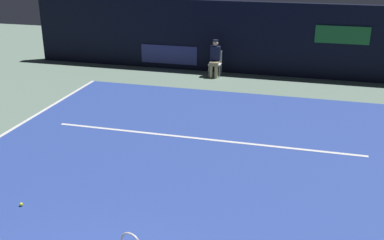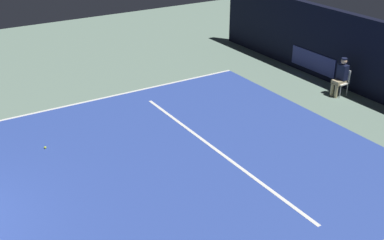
{
  "view_description": "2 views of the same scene",
  "coord_description": "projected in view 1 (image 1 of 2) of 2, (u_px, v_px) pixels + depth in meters",
  "views": [
    {
      "loc": [
        2.53,
        -3.06,
        4.58
      ],
      "look_at": [
        0.01,
        6.26,
        0.89
      ],
      "focal_mm": 43.95,
      "sensor_mm": 36.0,
      "label": 1
    },
    {
      "loc": [
        9.46,
        0.7,
        6.43
      ],
      "look_at": [
        -0.07,
        6.58,
        1.04
      ],
      "focal_mm": 45.5,
      "sensor_mm": 36.0,
      "label": 2
    }
  ],
  "objects": [
    {
      "name": "line_judge_on_chair",
      "position": [
        215.0,
        58.0,
        16.72
      ],
      "size": [
        0.45,
        0.54,
        1.32
      ],
      "color": "white",
      "rests_on": "ground"
    },
    {
      "name": "tennis_ball",
      "position": [
        21.0,
        204.0,
        8.63
      ],
      "size": [
        0.07,
        0.07,
        0.07
      ],
      "primitive_type": "sphere",
      "color": "#CCE033",
      "rests_on": "court_surface"
    },
    {
      "name": "ground_plane",
      "position": [
        177.0,
        179.0,
        9.64
      ],
      "size": [
        31.75,
        31.75,
        0.0
      ],
      "primitive_type": "plane",
      "color": "slate"
    },
    {
      "name": "line_service",
      "position": [
        202.0,
        139.0,
        11.57
      ],
      "size": [
        7.75,
        0.1,
        0.01
      ],
      "primitive_type": "cube",
      "color": "white",
      "rests_on": "court_surface"
    },
    {
      "name": "back_wall",
      "position": [
        246.0,
        38.0,
        16.97
      ],
      "size": [
        16.51,
        0.33,
        2.6
      ],
      "color": "black",
      "rests_on": "ground"
    },
    {
      "name": "court_surface",
      "position": [
        177.0,
        179.0,
        9.63
      ],
      "size": [
        9.94,
        12.27,
        0.01
      ],
      "primitive_type": "cube",
      "color": "#2D479E",
      "rests_on": "ground"
    }
  ]
}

